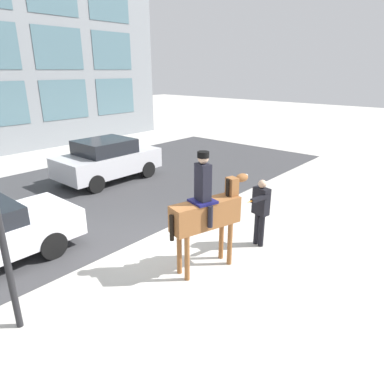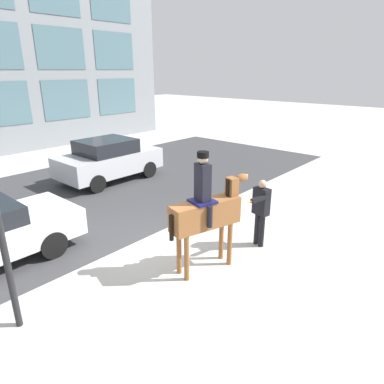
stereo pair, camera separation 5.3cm
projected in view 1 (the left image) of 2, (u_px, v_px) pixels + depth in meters
The scene contains 5 objects.
ground_plane at pixel (153, 247), 8.57m from camera, with size 80.00×80.00×0.00m, color #B2AFA8.
road_surface at pixel (56, 202), 11.50m from camera, with size 24.18×8.50×0.01m.
mounted_horse_lead at pixel (207, 210), 7.20m from camera, with size 1.95×0.85×2.67m.
pedestrian_bystander at pixel (261, 208), 8.33m from camera, with size 0.88×0.44×1.72m.
street_car_far_lane at pixel (108, 159), 13.49m from camera, with size 4.00×2.03×1.64m.
Camera 1 is at (-5.11, -5.72, 4.19)m, focal length 32.00 mm.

